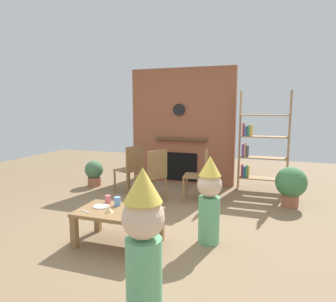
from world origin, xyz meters
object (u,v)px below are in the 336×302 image
at_px(coffee_table, 118,216).
at_px(paper_cup_near_left, 108,199).
at_px(paper_plate_rear, 101,206).
at_px(dining_chair_right, 201,172).
at_px(paper_cup_near_right, 117,201).
at_px(potted_plant_short, 94,172).
at_px(paper_cup_center, 143,202).
at_px(paper_plate_front, 130,215).
at_px(birthday_cake_slice, 109,209).
at_px(dining_chair_middle, 154,173).
at_px(dining_chair_left, 131,167).
at_px(bookshelf, 259,146).
at_px(potted_plant_tall, 291,184).
at_px(child_in_pink, 209,198).
at_px(paper_cup_far_left, 150,206).
at_px(child_with_cone_hat, 144,239).

bearing_deg(coffee_table, paper_cup_near_left, 141.13).
distance_m(paper_plate_rear, dining_chair_right, 2.02).
xyz_separation_m(paper_cup_near_right, potted_plant_short, (-1.64, 2.04, -0.18)).
xyz_separation_m(paper_cup_center, potted_plant_short, (-1.94, 1.96, -0.18)).
xyz_separation_m(paper_cup_center, paper_plate_front, (-0.01, -0.32, -0.05)).
bearing_deg(birthday_cake_slice, coffee_table, 53.05).
height_order(paper_plate_front, birthday_cake_slice, birthday_cake_slice).
relative_size(dining_chair_middle, dining_chair_right, 1.00).
bearing_deg(dining_chair_left, potted_plant_short, 7.64).
relative_size(paper_plate_front, dining_chair_right, 0.18).
xyz_separation_m(bookshelf, paper_cup_near_right, (-1.54, -2.73, -0.40)).
xyz_separation_m(dining_chair_right, potted_plant_tall, (1.43, 0.20, -0.14)).
xyz_separation_m(paper_plate_front, paper_plate_rear, (-0.46, 0.14, 0.00)).
distance_m(bookshelf, coffee_table, 3.26).
xyz_separation_m(coffee_table, child_in_pink, (0.99, 0.38, 0.21)).
distance_m(bookshelf, dining_chair_middle, 2.12).
distance_m(paper_cup_far_left, potted_plant_short, 2.90).
bearing_deg(dining_chair_middle, paper_cup_far_left, 138.38).
xyz_separation_m(coffee_table, paper_cup_far_left, (0.33, 0.14, 0.12)).
xyz_separation_m(coffee_table, birthday_cake_slice, (-0.07, -0.09, 0.11)).
xyz_separation_m(coffee_table, child_with_cone_hat, (0.75, -1.00, 0.27)).
bearing_deg(potted_plant_tall, dining_chair_left, -176.63).
bearing_deg(child_with_cone_hat, paper_cup_far_left, -16.75).
bearing_deg(potted_plant_tall, paper_plate_rear, -137.78).
xyz_separation_m(paper_cup_near_left, child_in_pink, (1.24, 0.18, 0.09)).
bearing_deg(paper_cup_near_left, potted_plant_short, 126.58).
xyz_separation_m(coffee_table, paper_cup_near_left, (-0.25, 0.20, 0.12)).
bearing_deg(child_in_pink, paper_cup_near_right, -8.71).
distance_m(dining_chair_left, dining_chair_middle, 0.69).
bearing_deg(birthday_cake_slice, paper_plate_rear, 144.46).
relative_size(paper_cup_near_left, dining_chair_left, 0.11).
bearing_deg(potted_plant_short, child_in_pink, -33.68).
distance_m(bookshelf, child_with_cone_hat, 3.95).
bearing_deg(paper_cup_near_right, dining_chair_right, 69.43).
bearing_deg(paper_cup_far_left, child_in_pink, 19.82).
bearing_deg(potted_plant_tall, paper_cup_near_left, -140.08).
bearing_deg(dining_chair_right, paper_plate_front, 73.42).
xyz_separation_m(coffee_table, potted_plant_tall, (2.00, 2.09, 0.03)).
height_order(child_with_cone_hat, dining_chair_left, child_with_cone_hat).
bearing_deg(bookshelf, paper_cup_near_left, -122.65).
distance_m(paper_cup_near_right, paper_plate_front, 0.38).
bearing_deg(dining_chair_right, child_in_pink, 99.43).
xyz_separation_m(paper_cup_near_right, dining_chair_left, (-0.67, 1.78, 0.05)).
relative_size(paper_plate_front, potted_plant_tall, 0.25).
bearing_deg(paper_cup_far_left, dining_chair_middle, 109.27).
xyz_separation_m(coffee_table, dining_chair_middle, (-0.16, 1.56, 0.17)).
bearing_deg(paper_plate_rear, paper_plate_front, -17.14).
xyz_separation_m(paper_cup_near_left, dining_chair_right, (0.82, 1.68, 0.05)).
bearing_deg(potted_plant_short, paper_plate_rear, -55.56).
height_order(dining_chair_middle, potted_plant_tall, dining_chair_middle).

